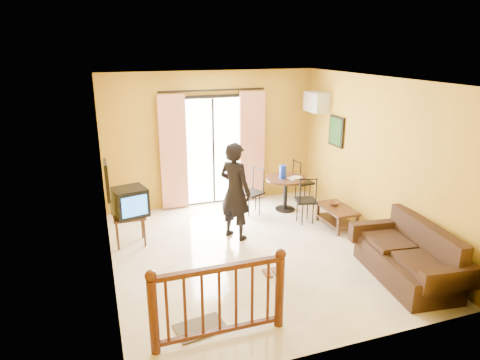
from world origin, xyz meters
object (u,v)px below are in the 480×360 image
object	(u,v)px
sofa	(409,259)
standing_person	(235,191)
coffee_table	(337,214)
television	(130,202)
dining_table	(286,185)

from	to	relation	value
sofa	standing_person	bearing A→B (deg)	139.24
coffee_table	standing_person	xyz separation A→B (m)	(-1.96, 0.18, 0.61)
television	coffee_table	size ratio (longest dim) A/B	0.74
sofa	standing_person	xyz separation A→B (m)	(-1.97, 2.16, 0.55)
television	standing_person	world-z (taller)	standing_person
dining_table	standing_person	world-z (taller)	standing_person
standing_person	sofa	bearing A→B (deg)	-171.14
television	dining_table	xyz separation A→B (m)	(3.16, 0.59, -0.22)
coffee_table	standing_person	world-z (taller)	standing_person
television	standing_person	xyz separation A→B (m)	(1.76, -0.32, 0.10)
television	dining_table	distance (m)	3.22
coffee_table	sofa	bearing A→B (deg)	-89.87
coffee_table	standing_person	size ratio (longest dim) A/B	0.49
television	sofa	xyz separation A→B (m)	(3.72, -2.48, -0.46)
coffee_table	television	bearing A→B (deg)	172.35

